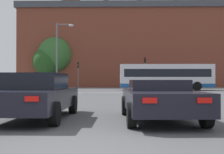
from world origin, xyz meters
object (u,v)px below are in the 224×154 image
Objects in this scene: car_roadster_right at (159,99)px; traffic_light_far_right at (145,68)px; street_lamp_junction at (60,50)px; pedestrian_waiting at (163,81)px; traffic_light_far_left at (78,71)px; car_saloon_left at (37,95)px; bus_crossing_lead at (166,76)px.

traffic_light_far_right is (2.90, 32.98, 2.39)m from car_roadster_right.
street_lamp_junction is 3.78× the size of pedestrian_waiting.
street_lamp_junction reaches higher than traffic_light_far_right.
traffic_light_far_left is 0.84× the size of traffic_light_far_right.
traffic_light_far_left is at bearing -177.73° from traffic_light_far_right.
car_saloon_left is 19.57m from street_lamp_junction.
traffic_light_far_right is (6.60, 32.72, 2.31)m from car_saloon_left.
traffic_light_far_right is at bearing 83.30° from car_roadster_right.
car_saloon_left is at bearing 161.36° from bus_crossing_lead.
bus_crossing_lead is at bearing -79.70° from traffic_light_far_right.
car_saloon_left is at bearing 174.30° from car_roadster_right.
bus_crossing_lead is 2.34× the size of traffic_light_far_right.
car_roadster_right is at bearing -95.02° from traffic_light_far_right.
car_roadster_right is 33.04m from pedestrian_waiting.
bus_crossing_lead is at bearing 31.40° from pedestrian_waiting.
pedestrian_waiting is at bearing 74.98° from car_saloon_left.
car_roadster_right is 2.41× the size of pedestrian_waiting.
street_lamp_junction is at bearing 107.98° from car_roadster_right.
street_lamp_junction is at bearing -4.39° from pedestrian_waiting.
street_lamp_junction is (0.02, -13.33, 1.59)m from traffic_light_far_left.
car_roadster_right is (3.70, -0.26, -0.09)m from car_saloon_left.
bus_crossing_lead is 1.55× the size of street_lamp_junction.
bus_crossing_lead is 8.24m from pedestrian_waiting.
car_roadster_right is at bearing -70.34° from street_lamp_junction.
pedestrian_waiting is at bearing -8.86° from traffic_light_far_right.
traffic_light_far_right reaches higher than traffic_light_far_left.
street_lamp_junction reaches higher than bus_crossing_lead.
car_roadster_right is at bearing 169.67° from bus_crossing_lead.
car_saloon_left is 0.43× the size of bus_crossing_lead.
bus_crossing_lead is 14.02m from traffic_light_far_left.
street_lamp_junction reaches higher than pedestrian_waiting.
street_lamp_junction is (-3.19, 19.00, 3.44)m from car_saloon_left.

